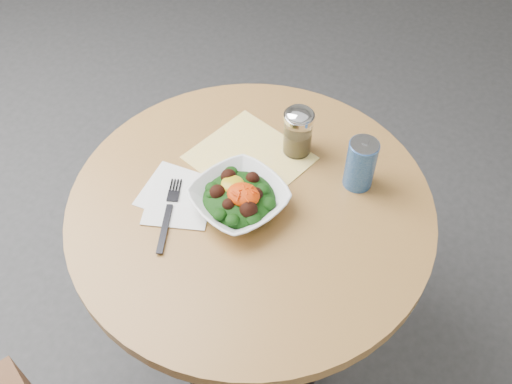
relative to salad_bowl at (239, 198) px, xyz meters
The scene contains 8 objects.
ground 0.78m from the salad_bowl, 47.89° to the left, with size 6.00×6.00×0.00m, color #313134.
table 0.23m from the salad_bowl, 47.89° to the left, with size 0.90×0.90×0.75m.
cloth_napkin 0.16m from the salad_bowl, 108.60° to the left, with size 0.27×0.25×0.00m, color yellow.
paper_napkins 0.16m from the salad_bowl, 163.07° to the right, with size 0.21×0.21×0.00m.
salad_bowl is the anchor object (origin of this frame).
fork 0.17m from the salad_bowl, 145.08° to the right, with size 0.10×0.22×0.00m.
spice_shaker 0.24m from the salad_bowl, 78.83° to the left, with size 0.08×0.08×0.14m.
beverage_can 0.31m from the salad_bowl, 41.41° to the left, with size 0.07×0.07×0.14m.
Camera 1 is at (0.41, -0.77, 1.84)m, focal length 40.00 mm.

